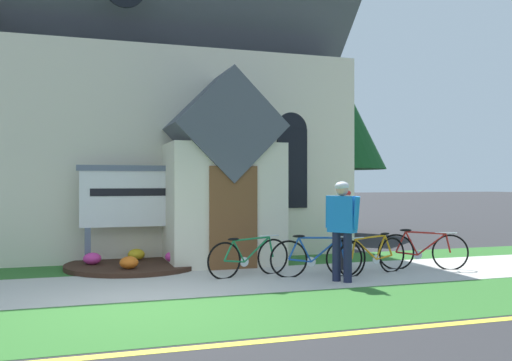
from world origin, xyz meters
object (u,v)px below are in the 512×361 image
(bicycle_silver, at_px, (423,251))
(cyclist_in_green_jersey, at_px, (345,224))
(church_sign, at_px, (131,199))
(bicycle_red, at_px, (249,257))
(bicycle_blue, at_px, (373,255))
(bicycle_orange, at_px, (316,257))
(cyclist_in_white_jersey, at_px, (342,222))
(roadside_conifer, at_px, (322,104))

(bicycle_silver, xyz_separation_m, cyclist_in_green_jersey, (-1.57, 0.35, 0.56))
(church_sign, relative_size, bicycle_red, 1.30)
(bicycle_blue, xyz_separation_m, bicycle_orange, (-1.15, 0.07, 0.00))
(bicycle_blue, distance_m, cyclist_in_green_jersey, 0.87)
(bicycle_red, bearing_deg, bicycle_blue, -12.61)
(cyclist_in_white_jersey, height_order, roadside_conifer, roadside_conifer)
(bicycle_red, height_order, cyclist_in_green_jersey, cyclist_in_green_jersey)
(bicycle_red, height_order, cyclist_in_white_jersey, cyclist_in_white_jersey)
(church_sign, xyz_separation_m, bicycle_red, (1.97, -2.06, -1.05))
(bicycle_orange, xyz_separation_m, roadside_conifer, (3.59, 7.59, 4.02))
(church_sign, distance_m, cyclist_in_green_jersey, 4.50)
(cyclist_in_green_jersey, bearing_deg, bicycle_orange, -149.34)
(cyclist_in_white_jersey, bearing_deg, cyclist_in_green_jersey, 61.00)
(bicycle_orange, distance_m, cyclist_in_white_jersey, 0.97)
(bicycle_silver, height_order, bicycle_blue, bicycle_silver)
(bicycle_red, relative_size, roadside_conifer, 0.26)
(bicycle_red, bearing_deg, church_sign, 133.65)
(bicycle_orange, distance_m, cyclist_in_green_jersey, 1.14)
(roadside_conifer, bearing_deg, bicycle_orange, -115.34)
(cyclist_in_white_jersey, height_order, cyclist_in_green_jersey, cyclist_in_white_jersey)
(cyclist_in_green_jersey, bearing_deg, bicycle_red, -178.55)
(bicycle_silver, distance_m, bicycle_orange, 2.42)
(bicycle_blue, bearing_deg, bicycle_red, 167.39)
(church_sign, bearing_deg, bicycle_blue, -31.03)
(cyclist_in_white_jersey, relative_size, cyclist_in_green_jersey, 1.10)
(cyclist_in_green_jersey, bearing_deg, bicycle_blue, -62.06)
(bicycle_orange, bearing_deg, church_sign, 141.37)
(church_sign, distance_m, bicycle_blue, 5.12)
(church_sign, xyz_separation_m, cyclist_in_white_jersey, (3.36, -3.16, -0.34))
(cyclist_in_green_jersey, bearing_deg, church_sign, 153.25)
(roadside_conifer, bearing_deg, cyclist_in_green_jersey, -111.19)
(bicycle_blue, bearing_deg, cyclist_in_white_jersey, -148.64)
(church_sign, bearing_deg, bicycle_orange, -38.63)
(bicycle_silver, relative_size, roadside_conifer, 0.26)
(cyclist_in_white_jersey, bearing_deg, bicycle_silver, 19.70)
(bicycle_orange, xyz_separation_m, cyclist_in_white_jersey, (0.21, -0.64, 0.69))
(cyclist_in_green_jersey, distance_m, roadside_conifer, 8.35)
(bicycle_red, relative_size, bicycle_silver, 1.02)
(cyclist_in_white_jersey, bearing_deg, roadside_conifer, 67.67)
(bicycle_blue, bearing_deg, bicycle_orange, 176.52)
(bicycle_silver, distance_m, roadside_conifer, 8.54)
(bicycle_silver, relative_size, bicycle_orange, 0.97)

